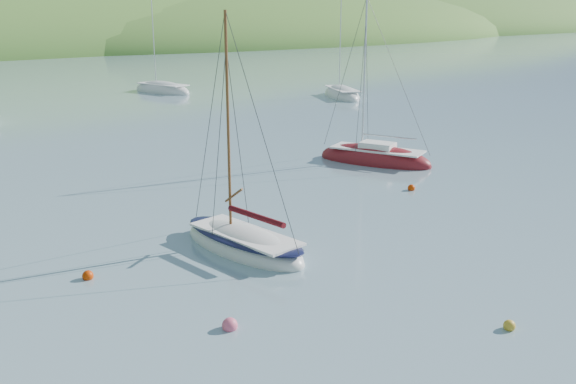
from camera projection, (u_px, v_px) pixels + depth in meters
ground at (428, 314)px, 20.97m from camera, size 700.00×700.00×0.00m
daysailer_white at (244, 244)px, 26.50m from camera, size 3.39×6.95×10.25m
sloop_red at (375, 159)px, 41.26m from camera, size 5.50×7.93×11.15m
distant_sloop_b at (162, 91)px, 75.13m from camera, size 5.29×8.99×12.12m
distant_sloop_d at (342, 95)px, 71.05m from camera, size 5.97×8.86×11.96m
mooring_buoys at (295, 272)px, 23.98m from camera, size 18.86×13.16×0.50m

